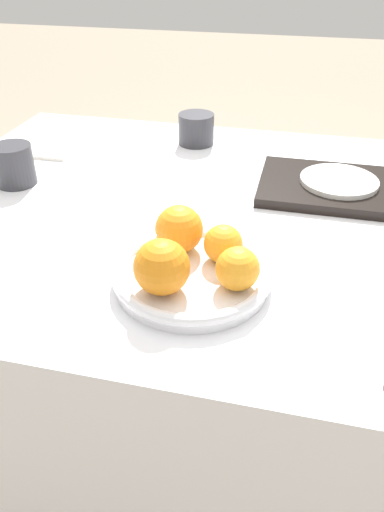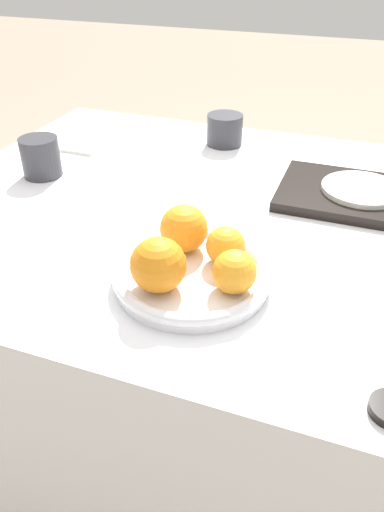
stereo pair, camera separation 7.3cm
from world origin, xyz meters
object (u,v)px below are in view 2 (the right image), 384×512
(fruit_platter, at_px, (192,275))
(cup_1, at_px, (225,130))
(orange_1, at_px, (158,265))
(orange_3, at_px, (237,272))
(side_plate, at_px, (362,189))
(orange_2, at_px, (184,228))
(napkin, at_px, (81,142))
(cup_2, at_px, (41,157))
(orange_0, at_px, (226,246))
(serving_tray, at_px, (360,196))

(fruit_platter, relative_size, cup_1, 2.77)
(orange_1, relative_size, orange_3, 1.27)
(fruit_platter, distance_m, side_plate, 0.43)
(orange_2, bearing_deg, orange_3, -35.46)
(cup_1, height_order, napkin, cup_1)
(fruit_platter, distance_m, orange_1, 0.08)
(cup_2, bearing_deg, orange_0, -24.33)
(cup_2, bearing_deg, orange_2, -26.49)
(fruit_platter, height_order, orange_0, orange_0)
(serving_tray, bearing_deg, side_plate, 0.00)
(serving_tray, relative_size, cup_2, 3.75)
(orange_3, xyz_separation_m, cup_1, (-0.20, 0.59, -0.02))
(cup_1, xyz_separation_m, cup_2, (-0.32, -0.31, 0.00))
(serving_tray, xyz_separation_m, side_plate, (0.00, 0.00, 0.02))
(orange_2, bearing_deg, side_plate, 51.57)
(fruit_platter, relative_size, side_plate, 1.55)
(orange_1, bearing_deg, cup_2, 142.76)
(orange_2, distance_m, cup_2, 0.45)
(orange_1, bearing_deg, orange_0, 53.85)
(fruit_platter, height_order, serving_tray, fruit_platter)
(orange_3, bearing_deg, serving_tray, 70.00)
(orange_0, xyz_separation_m, orange_1, (-0.07, -0.09, 0.01))
(serving_tray, distance_m, cup_2, 0.67)
(orange_1, distance_m, orange_2, 0.11)
(side_plate, bearing_deg, orange_0, -118.34)
(cup_2, distance_m, napkin, 0.20)
(fruit_platter, distance_m, cup_1, 0.58)
(orange_2, relative_size, napkin, 0.55)
(cup_1, bearing_deg, cup_2, -135.23)
(fruit_platter, distance_m, orange_3, 0.09)
(fruit_platter, height_order, cup_2, cup_2)
(fruit_platter, height_order, orange_1, orange_1)
(cup_1, bearing_deg, serving_tray, -30.16)
(orange_2, relative_size, cup_2, 0.90)
(orange_3, bearing_deg, orange_2, 144.54)
(orange_3, xyz_separation_m, serving_tray, (0.14, 0.39, -0.04))
(side_plate, bearing_deg, napkin, 173.13)
(serving_tray, distance_m, cup_1, 0.40)
(orange_0, height_order, cup_2, cup_2)
(orange_2, bearing_deg, serving_tray, 51.57)
(orange_3, height_order, cup_2, same)
(cup_1, height_order, cup_2, cup_2)
(orange_2, bearing_deg, cup_2, 153.51)
(cup_2, bearing_deg, side_plate, 9.87)
(side_plate, relative_size, cup_2, 1.85)
(orange_1, xyz_separation_m, orange_3, (0.10, 0.03, -0.01))
(orange_3, height_order, serving_tray, orange_3)
(side_plate, bearing_deg, orange_3, -110.00)
(orange_0, relative_size, orange_1, 0.75)
(fruit_platter, relative_size, cup_2, 2.87)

